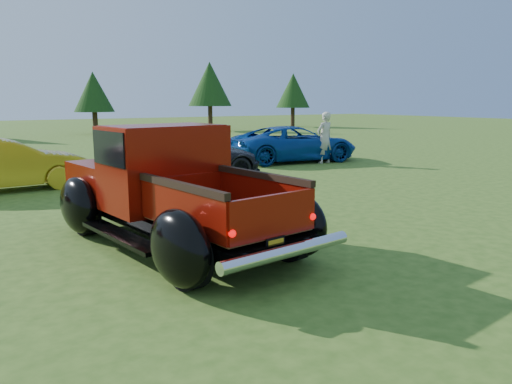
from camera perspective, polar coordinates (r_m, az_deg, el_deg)
ground at (r=7.88m, az=-2.76°, el=-7.45°), size 120.00×120.00×0.00m
tree_mid_right at (r=37.79m, az=-18.08°, el=10.81°), size 2.82×2.82×4.40m
tree_east at (r=40.61m, az=-5.31°, el=12.18°), size 3.46×3.46×5.40m
tree_far_east at (r=46.25m, az=4.26°, el=11.47°), size 3.07×3.07×4.80m
pickup_truck at (r=8.70m, az=-10.41°, el=0.58°), size 3.10×5.63×2.01m
show_car_yellow at (r=15.08m, az=-26.81°, el=2.83°), size 4.36×1.62×1.42m
show_car_grey at (r=15.75m, az=-8.09°, el=4.09°), size 5.07×2.69×1.40m
show_car_blue at (r=20.01m, az=4.40°, el=5.52°), size 5.36×3.07×1.41m
spectator at (r=19.53m, az=7.85°, el=6.17°), size 0.76×0.54×1.98m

